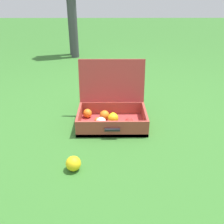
# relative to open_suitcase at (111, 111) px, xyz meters

# --- Properties ---
(ground_plane) EXTENTS (16.00, 16.00, 0.00)m
(ground_plane) POSITION_rel_open_suitcase_xyz_m (0.01, -0.01, -0.11)
(ground_plane) COLOR #336B28
(open_suitcase) EXTENTS (0.53, 0.43, 0.48)m
(open_suitcase) POSITION_rel_open_suitcase_xyz_m (0.00, 0.00, 0.00)
(open_suitcase) COLOR #B23838
(open_suitcase) RESTS_ON ground
(stray_ball_on_grass) EXTENTS (0.09, 0.09, 0.09)m
(stray_ball_on_grass) POSITION_rel_open_suitcase_xyz_m (-0.23, -0.57, -0.06)
(stray_ball_on_grass) COLOR yellow
(stray_ball_on_grass) RESTS_ON ground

